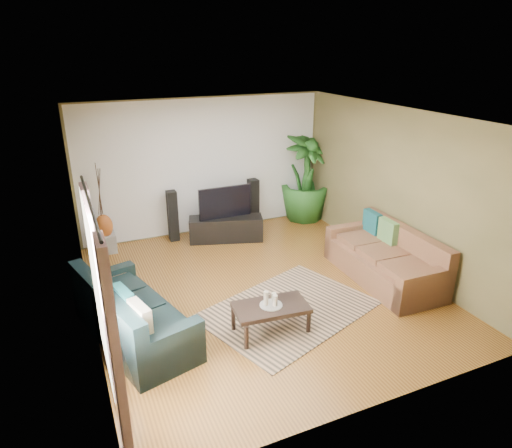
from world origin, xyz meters
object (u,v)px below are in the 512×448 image
sofa_left (133,309)px  coffee_table (271,318)px  speaker_right (253,203)px  potted_plant (305,177)px  speaker_left (173,216)px  television (225,202)px  tv_stand (226,229)px  sofa_right (384,255)px  vase (104,226)px  side_table (110,298)px  pedestal (106,243)px

sofa_left → coffee_table: size_ratio=2.10×
speaker_right → potted_plant: size_ratio=0.55×
speaker_left → speaker_right: size_ratio=0.97×
television → tv_stand: bearing=-90.0°
speaker_left → speaker_right: bearing=0.8°
sofa_right → speaker_right: bearing=-158.6°
television → speaker_right: (0.77, 0.41, -0.26)m
tv_stand → speaker_right: 0.92m
sofa_left → vase: sofa_left is taller
coffee_table → television: 3.25m
speaker_left → side_table: (-1.49, -2.25, -0.24)m
television → speaker_right: size_ratio=1.00×
potted_plant → vase: bearing=-179.5°
sofa_left → potted_plant: bearing=-70.1°
speaker_right → coffee_table: bearing=-114.4°
speaker_right → pedestal: speaker_right is taller
sofa_left → pedestal: (-0.02, 2.92, -0.25)m
tv_stand → speaker_left: bearing=173.1°
sofa_left → side_table: size_ratio=3.99×
tv_stand → pedestal: bearing=-172.4°
pedestal → vase: vase is taller
potted_plant → coffee_table: bearing=-125.2°
side_table → potted_plant: bearing=26.9°
sofa_left → potted_plant: potted_plant is taller
coffee_table → vase: 3.94m
speaker_left → vase: size_ratio=2.25×
sofa_right → speaker_right: (-1.04, 2.96, 0.10)m
sofa_left → tv_stand: 3.36m
television → pedestal: bearing=170.5°
speaker_right → vase: 3.00m
tv_stand → speaker_left: speaker_left is taller
sofa_left → tv_stand: (2.21, 2.53, -0.19)m
sofa_left → side_table: bearing=2.0°
sofa_right → tv_stand: bearing=-142.4°
sofa_left → vase: (-0.02, 2.92, 0.08)m
coffee_table → speaker_left: 3.60m
television → speaker_right: 0.91m
vase → tv_stand: bearing=-10.0°
vase → side_table: 2.23m
television → speaker_right: bearing=27.9°
sofa_left → sofa_right: size_ratio=0.97×
sofa_left → tv_stand: sofa_left is taller
potted_plant → sofa_right: bearing=-93.6°
sofa_left → speaker_right: bearing=-60.4°
tv_stand → speaker_right: size_ratio=1.37×
sofa_right → pedestal: bearing=-123.9°
television → speaker_right: television is taller
pedestal → side_table: bearing=-95.1°
sofa_right → tv_stand: size_ratio=1.50×
television → side_table: television is taller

